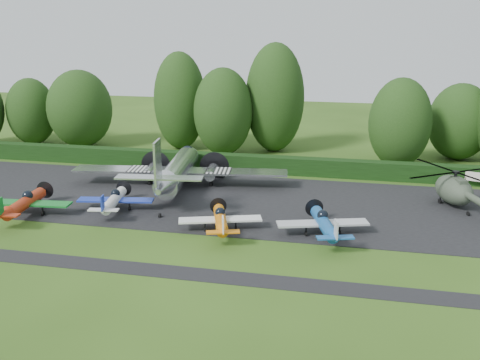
% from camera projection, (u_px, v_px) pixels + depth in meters
% --- Properties ---
extents(ground, '(160.00, 160.00, 0.00)m').
position_uv_depth(ground, '(185.00, 239.00, 43.72)').
color(ground, '#2A4B15').
rests_on(ground, ground).
extents(apron, '(70.00, 18.00, 0.01)m').
position_uv_depth(apron, '(216.00, 200.00, 53.09)').
color(apron, black).
rests_on(apron, ground).
extents(taxiway_verge, '(70.00, 2.00, 0.00)m').
position_uv_depth(taxiway_verge, '(160.00, 271.00, 38.09)').
color(taxiway_verge, black).
rests_on(taxiway_verge, ground).
extents(hedgerow, '(90.00, 1.60, 2.00)m').
position_uv_depth(hedgerow, '(239.00, 171.00, 63.40)').
color(hedgerow, black).
rests_on(hedgerow, ground).
extents(transport_plane, '(23.02, 17.65, 7.38)m').
position_uv_depth(transport_plane, '(177.00, 171.00, 55.87)').
color(transport_plane, silver).
rests_on(transport_plane, ground).
extents(light_plane_red, '(7.99, 8.40, 3.07)m').
position_uv_depth(light_plane_red, '(25.00, 203.00, 48.39)').
color(light_plane_red, '#A3290F').
rests_on(light_plane_red, ground).
extents(light_plane_white, '(7.10, 7.47, 2.73)m').
position_uv_depth(light_plane_white, '(114.00, 200.00, 49.69)').
color(light_plane_white, silver).
rests_on(light_plane_white, ground).
extents(light_plane_orange, '(7.03, 7.39, 2.70)m').
position_uv_depth(light_plane_orange, '(221.00, 219.00, 44.81)').
color(light_plane_orange, orange).
rests_on(light_plane_orange, ground).
extents(light_plane_blue, '(7.60, 7.99, 2.92)m').
position_uv_depth(light_plane_blue, '(324.00, 223.00, 43.74)').
color(light_plane_blue, '#185191').
rests_on(light_plane_blue, ground).
extents(helicopter, '(10.77, 12.61, 3.47)m').
position_uv_depth(helicopter, '(454.00, 188.00, 50.91)').
color(helicopter, '#394434').
rests_on(helicopter, ground).
extents(tree_0, '(8.90, 8.90, 10.76)m').
position_uv_depth(tree_0, '(80.00, 109.00, 74.19)').
color(tree_0, black).
rests_on(tree_0, ground).
extents(tree_2, '(7.39, 7.39, 10.80)m').
position_uv_depth(tree_2, '(400.00, 123.00, 63.87)').
color(tree_2, black).
rests_on(tree_2, ground).
extents(tree_3, '(7.71, 7.71, 11.46)m').
position_uv_depth(tree_3, '(223.00, 112.00, 69.59)').
color(tree_3, black).
rests_on(tree_3, ground).
extents(tree_4, '(7.10, 7.10, 13.28)m').
position_uv_depth(tree_4, '(180.00, 101.00, 72.70)').
color(tree_4, black).
rests_on(tree_4, ground).
extents(tree_5, '(7.85, 7.85, 14.51)m').
position_uv_depth(tree_5, '(275.00, 98.00, 71.11)').
color(tree_5, black).
rests_on(tree_5, ground).
extents(tree_8, '(6.82, 6.82, 9.46)m').
position_uv_depth(tree_8, '(31.00, 111.00, 76.06)').
color(tree_8, black).
rests_on(tree_8, ground).
extents(tree_9, '(7.83, 7.83, 9.73)m').
position_uv_depth(tree_9, '(460.00, 122.00, 67.54)').
color(tree_9, black).
rests_on(tree_9, ground).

